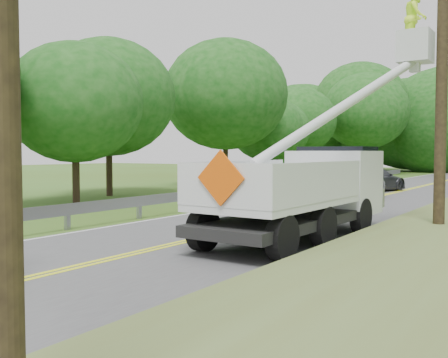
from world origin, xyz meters
The scene contains 8 objects.
ground centered at (0.00, 0.00, 0.00)m, with size 140.00×140.00×0.00m, color #435B19.
road centered at (0.00, 14.00, 0.01)m, with size 7.20×96.00×0.03m.
guardrail centered at (-4.02, 14.91, 0.55)m, with size 0.18×48.00×0.77m.
treeline_left centered at (-10.74, 32.10, 5.91)m, with size 11.53×54.23×11.84m.
bucket_truck centered at (2.35, 7.16, 1.54)m, with size 3.79×6.91×6.72m.
suv_silver centered at (-1.37, 17.41, 0.88)m, with size 2.85×6.17×1.72m, color silver.
suv_darkgrey centered at (-1.32, 23.13, 0.71)m, with size 1.93×4.74×1.38m, color #3E3F47.
stop_sign_permanent centered at (-4.79, 22.57, 1.55)m, with size 0.50×0.06×2.37m.
Camera 1 is at (7.88, -5.84, 2.25)m, focal length 41.55 mm.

